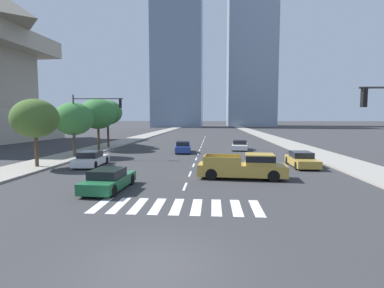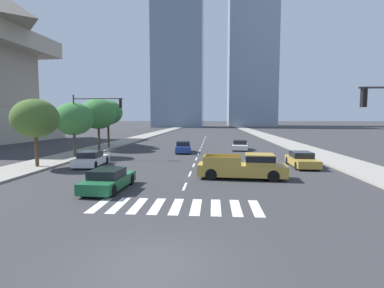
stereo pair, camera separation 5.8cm
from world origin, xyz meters
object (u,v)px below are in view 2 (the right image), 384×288
object	(u,v)px
pickup_truck	(246,167)
sedan_green_3	(108,180)
sedan_white_0	(91,159)
street_tree_fourth	(108,113)
sedan_white_4	(240,146)
traffic_signal_far	(92,114)
street_tree_second	(74,119)
sedan_blue_2	(183,147)
street_tree_nearest	(35,118)
street_tree_third	(98,114)
sedan_gold_1	(302,160)

from	to	relation	value
pickup_truck	sedan_green_3	world-z (taller)	pickup_truck
sedan_white_0	street_tree_fourth	world-z (taller)	street_tree_fourth
sedan_white_4	traffic_signal_far	distance (m)	18.39
street_tree_second	street_tree_fourth	distance (m)	9.95
pickup_truck	sedan_blue_2	size ratio (longest dim) A/B	1.32
street_tree_nearest	sedan_blue_2	bearing A→B (deg)	47.53
sedan_green_3	street_tree_nearest	world-z (taller)	street_tree_nearest
sedan_white_0	traffic_signal_far	xyz separation A→B (m)	(-1.70, 4.52, 3.83)
sedan_white_0	street_tree_third	size ratio (longest dim) A/B	0.69
street_tree_fourth	sedan_blue_2	bearing A→B (deg)	-24.58
sedan_white_0	street_tree_third	world-z (taller)	street_tree_third
pickup_truck	street_tree_third	xyz separation A→B (m)	(-16.36, 16.14, 3.74)
sedan_white_4	street_tree_third	distance (m)	18.15
sedan_white_4	sedan_white_0	bearing A→B (deg)	-38.60
sedan_blue_2	street_tree_fourth	world-z (taller)	street_tree_fourth
sedan_green_3	sedan_white_4	xyz separation A→B (m)	(9.28, 21.91, -0.01)
sedan_white_0	street_tree_second	bearing A→B (deg)	34.25
sedan_white_0	sedan_white_4	size ratio (longest dim) A/B	0.93
sedan_green_3	street_tree_fourth	distance (m)	25.04
sedan_gold_1	traffic_signal_far	bearing A→B (deg)	-99.42
street_tree_nearest	street_tree_third	size ratio (longest dim) A/B	0.86
street_tree_nearest	street_tree_third	distance (m)	13.12
sedan_gold_1	traffic_signal_far	xyz separation A→B (m)	(-19.29, 3.55, 3.84)
sedan_white_4	street_tree_fourth	xyz separation A→B (m)	(-17.59, 1.34, 4.22)
traffic_signal_far	sedan_white_0	bearing A→B (deg)	-69.43
sedan_green_3	street_tree_fourth	xyz separation A→B (m)	(-8.31, 23.25, 4.21)
sedan_white_4	street_tree_second	world-z (taller)	street_tree_second
sedan_white_4	street_tree_third	size ratio (longest dim) A/B	0.74
sedan_blue_2	sedan_gold_1	bearing A→B (deg)	-136.27
street_tree_nearest	sedan_gold_1	bearing A→B (deg)	6.03
street_tree_second	sedan_white_4	bearing A→B (deg)	26.00
sedan_white_0	street_tree_third	xyz separation A→B (m)	(-3.93, 11.81, 3.97)
sedan_white_4	street_tree_nearest	size ratio (longest dim) A/B	0.86
sedan_gold_1	street_tree_second	world-z (taller)	street_tree_second
pickup_truck	street_tree_second	size ratio (longest dim) A/B	1.08
street_tree_third	sedan_green_3	bearing A→B (deg)	-67.29
pickup_truck	street_tree_nearest	world-z (taller)	street_tree_nearest
sedan_white_0	sedan_white_4	xyz separation A→B (m)	(13.66, 13.87, -0.03)
street_tree_second	street_tree_third	bearing A→B (deg)	90.00
street_tree_nearest	street_tree_third	xyz separation A→B (m)	(-0.00, 13.11, 0.55)
sedan_white_0	street_tree_fourth	bearing A→B (deg)	12.14
street_tree_second	street_tree_fourth	xyz separation A→B (m)	(0.00, 9.92, 0.82)
sedan_white_0	street_tree_fourth	xyz separation A→B (m)	(-3.93, 15.21, 4.19)
sedan_green_3	street_tree_nearest	bearing A→B (deg)	53.89
sedan_white_0	pickup_truck	bearing A→B (deg)	-111.51
sedan_blue_2	street_tree_nearest	world-z (taller)	street_tree_nearest
street_tree_second	sedan_blue_2	bearing A→B (deg)	25.36
sedan_white_0	traffic_signal_far	bearing A→B (deg)	18.23
street_tree_nearest	traffic_signal_far	bearing A→B (deg)	69.04
sedan_white_0	sedan_white_4	distance (m)	19.47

